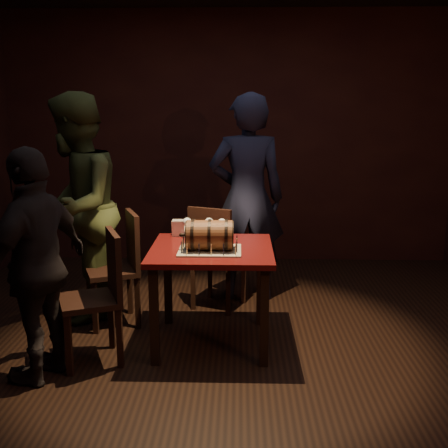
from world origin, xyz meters
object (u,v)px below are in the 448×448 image
object	(u,v)px
barrel_cake	(210,235)
person_left_rear	(76,208)
wine_glass_mid	(209,223)
chair_back	(215,252)
pub_table	(212,262)
chair_left_front	(101,290)
chair_left_rear	(122,262)
person_back	(247,198)
wine_glass_left	(187,223)
person_left_front	(37,266)
wine_glass_right	(222,224)
pint_of_ale	(200,231)

from	to	relation	value
barrel_cake	person_left_rear	xyz separation A→B (m)	(-1.14, 0.62, 0.08)
person_left_rear	wine_glass_mid	bearing A→B (deg)	78.45
chair_back	barrel_cake	bearing A→B (deg)	-89.89
pub_table	chair_left_front	bearing A→B (deg)	-157.77
chair_back	chair_left_rear	distance (m)	0.82
person_back	barrel_cake	bearing A→B (deg)	71.93
wine_glass_left	person_back	bearing A→B (deg)	56.12
wine_glass_mid	pub_table	bearing A→B (deg)	-83.70
person_left_rear	person_left_front	distance (m)	1.11
chair_back	chair_left_rear	world-z (taller)	same
person_back	person_left_front	distance (m)	2.12
wine_glass_right	chair_back	world-z (taller)	chair_back
chair_left_rear	chair_left_front	world-z (taller)	same
barrel_cake	chair_left_rear	distance (m)	0.97
chair_left_rear	person_left_rear	xyz separation A→B (m)	(-0.39, 0.13, 0.42)
wine_glass_right	person_left_rear	distance (m)	1.24
wine_glass_left	chair_left_rear	distance (m)	0.66
pub_table	person_left_front	bearing A→B (deg)	-152.31
pub_table	wine_glass_mid	size ratio (longest dim) A/B	5.59
barrel_cake	person_back	distance (m)	1.17
wine_glass_left	chair_back	world-z (taller)	chair_back
pint_of_ale	barrel_cake	bearing A→B (deg)	-74.28
wine_glass_left	wine_glass_mid	xyz separation A→B (m)	(0.17, -0.00, -0.00)
pub_table	pint_of_ale	bearing A→B (deg)	113.68
barrel_cake	pint_of_ale	bearing A→B (deg)	105.72
chair_left_front	person_left_front	distance (m)	0.49
person_left_rear	chair_back	bearing A→B (deg)	98.62
chair_left_rear	person_back	xyz separation A→B (m)	(1.03, 0.64, 0.42)
wine_glass_left	chair_back	bearing A→B (deg)	63.33
person_left_rear	person_left_front	world-z (taller)	person_left_rear
chair_left_rear	person_left_front	world-z (taller)	person_left_front
chair_left_front	person_left_rear	bearing A→B (deg)	114.94
pub_table	person_back	world-z (taller)	person_back
pint_of_ale	chair_left_rear	world-z (taller)	chair_left_rear
pint_of_ale	chair_back	xyz separation A→B (m)	(0.09, 0.47, -0.30)
chair_back	person_left_front	size ratio (longest dim) A/B	0.60
barrel_cake	wine_glass_mid	bearing A→B (deg)	93.68
pint_of_ale	chair_back	bearing A→B (deg)	78.71
chair_left_front	pint_of_ale	bearing A→B (deg)	39.84
wine_glass_right	person_back	size ratio (longest dim) A/B	0.09
pub_table	chair_left_rear	xyz separation A→B (m)	(-0.76, 0.39, -0.12)
wine_glass_right	person_left_rear	bearing A→B (deg)	169.04
person_back	person_left_rear	size ratio (longest dim) A/B	1.00
wine_glass_mid	person_back	size ratio (longest dim) A/B	0.09
wine_glass_left	chair_back	size ratio (longest dim) A/B	0.17
wine_glass_right	person_left_front	distance (m)	1.45
chair_back	person_back	xyz separation A→B (m)	(0.28, 0.32, 0.42)
pub_table	wine_glass_right	world-z (taller)	wine_glass_right
wine_glass_right	person_left_front	size ratio (longest dim) A/B	0.10
barrel_cake	chair_left_rear	world-z (taller)	barrel_cake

